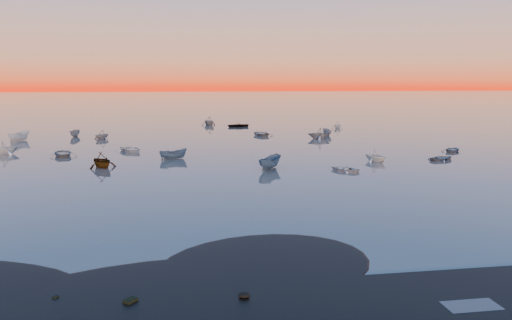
{
  "coord_description": "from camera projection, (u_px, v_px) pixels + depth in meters",
  "views": [
    {
      "loc": [
        -9.55,
        -25.24,
        9.56
      ],
      "look_at": [
        -0.99,
        28.0,
        0.91
      ],
      "focal_mm": 35.0,
      "sensor_mm": 36.0,
      "label": 1
    }
  ],
  "objects": [
    {
      "name": "ground",
      "position": [
        214.0,
        119.0,
        125.11
      ],
      "size": [
        600.0,
        600.0,
        0.0
      ],
      "primitive_type": "plane",
      "color": "#615951",
      "rests_on": "ground"
    },
    {
      "name": "moored_fleet",
      "position": [
        237.0,
        141.0,
        79.29
      ],
      "size": [
        124.0,
        58.0,
        1.2
      ],
      "primitive_type": null,
      "color": "white",
      "rests_on": "ground"
    },
    {
      "name": "boat_near_left",
      "position": [
        131.0,
        152.0,
        67.36
      ],
      "size": [
        4.59,
        3.78,
        1.07
      ],
      "primitive_type": "imported",
      "rotation": [
        0.0,
        0.0,
        0.55
      ],
      "color": "white",
      "rests_on": "ground"
    },
    {
      "name": "mud_lobes",
      "position": [
        360.0,
        261.0,
        26.64
      ],
      "size": [
        140.0,
        6.0,
        0.07
      ],
      "primitive_type": null,
      "color": "black",
      "rests_on": "ground"
    },
    {
      "name": "boat_near_center",
      "position": [
        173.0,
        159.0,
        61.24
      ],
      "size": [
        2.4,
        3.77,
        1.21
      ],
      "primitive_type": "imported",
      "rotation": [
        0.0,
        0.0,
        1.85
      ],
      "color": "#3D5A74",
      "rests_on": "ground"
    }
  ]
}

